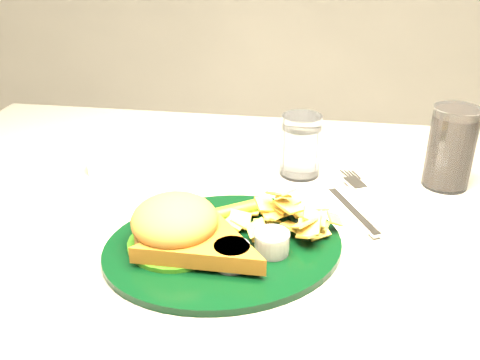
{
  "coord_description": "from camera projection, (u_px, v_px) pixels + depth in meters",
  "views": [
    {
      "loc": [
        0.09,
        -0.67,
        1.14
      ],
      "look_at": [
        -0.01,
        -0.0,
        0.8
      ],
      "focal_mm": 40.0,
      "sensor_mm": 36.0,
      "label": 1
    }
  ],
  "objects": [
    {
      "name": "ramekin",
      "position": [
        102.0,
        164.0,
        0.89
      ],
      "size": [
        0.05,
        0.05,
        0.03
      ],
      "primitive_type": "cylinder",
      "rotation": [
        0.0,
        0.0,
        0.06
      ],
      "color": "white",
      "rests_on": "table"
    },
    {
      "name": "fork_napkin",
      "position": [
        353.0,
        208.0,
        0.78
      ],
      "size": [
        0.2,
        0.22,
        0.01
      ],
      "primitive_type": null,
      "rotation": [
        0.0,
        0.0,
        0.46
      ],
      "color": "silver",
      "rests_on": "table"
    },
    {
      "name": "water_glass",
      "position": [
        301.0,
        146.0,
        0.87
      ],
      "size": [
        0.09,
        0.09,
        0.1
      ],
      "primitive_type": "cylinder",
      "rotation": [
        0.0,
        0.0,
        0.43
      ],
      "color": "silver",
      "rests_on": "table"
    },
    {
      "name": "dinner_plate",
      "position": [
        224.0,
        227.0,
        0.67
      ],
      "size": [
        0.39,
        0.36,
        0.07
      ],
      "primitive_type": null,
      "rotation": [
        0.0,
        0.0,
        0.43
      ],
      "color": "black",
      "rests_on": "table"
    },
    {
      "name": "cola_glass",
      "position": [
        451.0,
        148.0,
        0.82
      ],
      "size": [
        0.07,
        0.07,
        0.13
      ],
      "primitive_type": "cylinder",
      "rotation": [
        0.0,
        0.0,
        0.04
      ],
      "color": "black",
      "rests_on": "table"
    }
  ]
}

